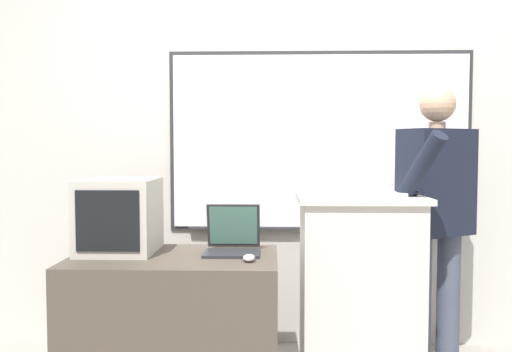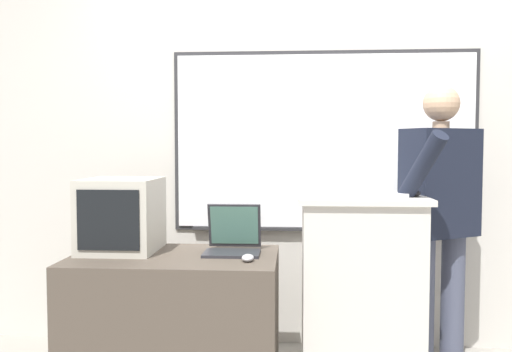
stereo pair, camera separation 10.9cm
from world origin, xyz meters
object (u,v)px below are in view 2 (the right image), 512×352
(computer_mouse_by_laptop, at_px, (248,258))
(computer_mouse_by_keyboard, at_px, (414,193))
(lectern_podium, at_px, (360,291))
(crt_monitor, at_px, (121,215))
(person_presenter, at_px, (440,211))
(laptop, at_px, (233,238))
(side_desk, at_px, (175,322))
(wireless_keyboard, at_px, (364,195))

(computer_mouse_by_laptop, bearing_deg, computer_mouse_by_keyboard, 12.01)
(lectern_podium, xyz_separation_m, crt_monitor, (-1.28, -0.01, 0.40))
(person_presenter, distance_m, computer_mouse_by_laptop, 1.12)
(person_presenter, distance_m, laptop, 1.15)
(computer_mouse_by_laptop, bearing_deg, crt_monitor, 162.91)
(side_desk, bearing_deg, person_presenter, 10.58)
(lectern_podium, relative_size, person_presenter, 0.63)
(crt_monitor, bearing_deg, laptop, 0.36)
(side_desk, xyz_separation_m, person_presenter, (1.42, 0.27, 0.57))
(laptop, distance_m, wireless_keyboard, 0.73)
(wireless_keyboard, relative_size, computer_mouse_by_laptop, 4.33)
(side_desk, distance_m, computer_mouse_by_laptop, 0.56)
(laptop, height_order, computer_mouse_by_keyboard, computer_mouse_by_keyboard)
(lectern_podium, height_order, laptop, lectern_podium)
(lectern_podium, relative_size, crt_monitor, 2.38)
(computer_mouse_by_keyboard, height_order, crt_monitor, crt_monitor)
(person_presenter, height_order, crt_monitor, person_presenter)
(person_presenter, relative_size, wireless_keyboard, 3.72)
(wireless_keyboard, relative_size, crt_monitor, 1.01)
(person_presenter, bearing_deg, crt_monitor, 156.36)
(crt_monitor, bearing_deg, person_presenter, 5.60)
(person_presenter, bearing_deg, computer_mouse_by_laptop, 171.39)
(laptop, bearing_deg, computer_mouse_by_laptop, -66.27)
(wireless_keyboard, bearing_deg, side_desk, -177.67)
(side_desk, xyz_separation_m, computer_mouse_by_laptop, (0.40, -0.12, 0.37))
(person_presenter, bearing_deg, side_desk, 161.34)
(lectern_podium, bearing_deg, computer_mouse_by_keyboard, -10.05)
(person_presenter, relative_size, computer_mouse_by_keyboard, 16.13)
(wireless_keyboard, bearing_deg, laptop, 174.98)
(lectern_podium, distance_m, side_desk, 0.99)
(wireless_keyboard, height_order, computer_mouse_by_keyboard, computer_mouse_by_keyboard)
(computer_mouse_by_laptop, xyz_separation_m, crt_monitor, (-0.71, 0.22, 0.18))
(person_presenter, relative_size, laptop, 5.50)
(laptop, bearing_deg, lectern_podium, 0.52)
(lectern_podium, distance_m, laptop, 0.73)
(computer_mouse_by_keyboard, bearing_deg, laptop, 177.50)
(computer_mouse_by_laptop, bearing_deg, wireless_keyboard, 15.41)
(person_presenter, xyz_separation_m, laptop, (-1.13, -0.17, -0.14))
(computer_mouse_by_keyboard, relative_size, crt_monitor, 0.23)
(side_desk, height_order, computer_mouse_by_laptop, computer_mouse_by_laptop)
(wireless_keyboard, xyz_separation_m, computer_mouse_by_keyboard, (0.26, 0.02, 0.01))
(lectern_podium, bearing_deg, computer_mouse_by_laptop, -158.57)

